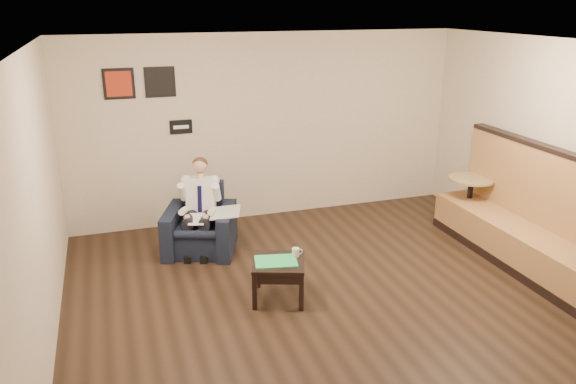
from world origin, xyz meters
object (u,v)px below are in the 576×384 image
object	(u,v)px
armchair	(200,220)
green_folder	(276,261)
side_table	(279,280)
cafe_table	(469,204)
banquette	(525,208)
smartphone	(284,254)
seated_man	(198,212)
coffee_mug	(296,252)

from	to	relation	value
armchair	green_folder	world-z (taller)	armchair
side_table	cafe_table	bearing A→B (deg)	18.14
banquette	cafe_table	bearing A→B (deg)	89.49
smartphone	banquette	bearing A→B (deg)	25.82
side_table	smartphone	world-z (taller)	smartphone
green_folder	smartphone	xyz separation A→B (m)	(0.14, 0.15, -0.00)
seated_man	smartphone	bearing A→B (deg)	-40.63
smartphone	cafe_table	distance (m)	3.26
coffee_mug	banquette	bearing A→B (deg)	-2.33
side_table	smartphone	xyz separation A→B (m)	(0.10, 0.14, 0.24)
seated_man	smartphone	size ratio (longest dim) A/B	8.20
armchair	coffee_mug	xyz separation A→B (m)	(0.84, -1.52, 0.08)
banquette	smartphone	bearing A→B (deg)	176.21
armchair	coffee_mug	world-z (taller)	armchair
seated_man	coffee_mug	bearing A→B (deg)	-38.70
side_table	banquette	world-z (taller)	banquette
side_table	smartphone	size ratio (longest dim) A/B	3.93
banquette	cafe_table	size ratio (longest dim) A/B	3.60
seated_man	cafe_table	bearing A→B (deg)	13.48
smartphone	banquette	size ratio (longest dim) A/B	0.05
green_folder	cafe_table	bearing A→B (deg)	18.10
seated_man	cafe_table	world-z (taller)	seated_man
green_folder	armchair	bearing A→B (deg)	110.33
armchair	green_folder	xyz separation A→B (m)	(0.59, -1.58, 0.04)
coffee_mug	smartphone	world-z (taller)	coffee_mug
seated_man	green_folder	world-z (taller)	seated_man
smartphone	armchair	bearing A→B (deg)	146.50
green_folder	coffee_mug	bearing A→B (deg)	14.08
coffee_mug	smartphone	distance (m)	0.15
seated_man	coffee_mug	size ratio (longest dim) A/B	12.08
armchair	seated_man	distance (m)	0.20
banquette	green_folder	bearing A→B (deg)	178.97
coffee_mug	green_folder	bearing A→B (deg)	-165.92
coffee_mug	smartphone	size ratio (longest dim) A/B	0.68
armchair	banquette	xyz separation A→B (m)	(3.85, -1.64, 0.31)
side_table	cafe_table	size ratio (longest dim) A/B	0.71
side_table	seated_man	bearing A→B (deg)	114.25
armchair	side_table	world-z (taller)	armchair
armchair	banquette	bearing A→B (deg)	-3.67
armchair	green_folder	size ratio (longest dim) A/B	1.92
green_folder	coffee_mug	size ratio (longest dim) A/B	4.74
seated_man	banquette	world-z (taller)	banquette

